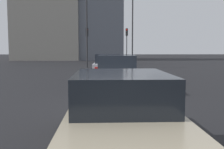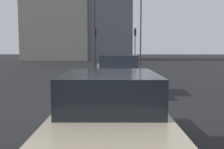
{
  "view_description": "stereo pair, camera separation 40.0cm",
  "coord_description": "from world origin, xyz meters",
  "px_view_note": "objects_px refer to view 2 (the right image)",
  "views": [
    {
      "loc": [
        -8.94,
        0.23,
        1.93
      ],
      "look_at": [
        0.49,
        0.04,
        1.02
      ],
      "focal_mm": 43.15,
      "sensor_mm": 36.0,
      "label": 1
    },
    {
      "loc": [
        -8.94,
        -0.17,
        1.93
      ],
      "look_at": [
        0.49,
        0.04,
        1.02
      ],
      "focal_mm": 43.15,
      "sensor_mm": 36.0,
      "label": 2
    }
  ],
  "objects_px": {
    "car_white_lead": "(113,65)",
    "traffic_light_near_left": "(135,38)",
    "traffic_light_near_right": "(95,39)",
    "car_beige_third": "(110,114)",
    "street_lamp_far": "(94,25)",
    "car_silver_second": "(119,74)",
    "street_lamp_kerbside": "(141,20)"
  },
  "relations": [
    {
      "from": "street_lamp_kerbside",
      "to": "car_white_lead",
      "type": "bearing_deg",
      "value": 167.26
    },
    {
      "from": "traffic_light_near_right",
      "to": "street_lamp_kerbside",
      "type": "relative_size",
      "value": 0.46
    },
    {
      "from": "car_white_lead",
      "to": "car_beige_third",
      "type": "bearing_deg",
      "value": -178.18
    },
    {
      "from": "traffic_light_near_right",
      "to": "street_lamp_far",
      "type": "relative_size",
      "value": 0.57
    },
    {
      "from": "car_white_lead",
      "to": "street_lamp_far",
      "type": "distance_m",
      "value": 8.89
    },
    {
      "from": "traffic_light_near_left",
      "to": "traffic_light_near_right",
      "type": "distance_m",
      "value": 6.26
    },
    {
      "from": "car_white_lead",
      "to": "traffic_light_near_left",
      "type": "bearing_deg",
      "value": -8.29
    },
    {
      "from": "car_beige_third",
      "to": "street_lamp_kerbside",
      "type": "height_order",
      "value": "street_lamp_kerbside"
    },
    {
      "from": "car_white_lead",
      "to": "street_lamp_far",
      "type": "xyz_separation_m",
      "value": [
        7.91,
        2.01,
        3.52
      ]
    },
    {
      "from": "car_white_lead",
      "to": "traffic_light_near_right",
      "type": "relative_size",
      "value": 1.07
    },
    {
      "from": "car_silver_second",
      "to": "street_lamp_far",
      "type": "height_order",
      "value": "street_lamp_far"
    },
    {
      "from": "car_beige_third",
      "to": "traffic_light_near_right",
      "type": "height_order",
      "value": "traffic_light_near_right"
    },
    {
      "from": "car_beige_third",
      "to": "street_lamp_far",
      "type": "distance_m",
      "value": 22.39
    },
    {
      "from": "traffic_light_near_left",
      "to": "street_lamp_kerbside",
      "type": "height_order",
      "value": "street_lamp_kerbside"
    },
    {
      "from": "traffic_light_near_left",
      "to": "street_lamp_far",
      "type": "relative_size",
      "value": 0.61
    },
    {
      "from": "traffic_light_near_left",
      "to": "street_lamp_far",
      "type": "xyz_separation_m",
      "value": [
        -7.04,
        4.48,
        1.1
      ]
    },
    {
      "from": "car_silver_second",
      "to": "traffic_light_near_right",
      "type": "bearing_deg",
      "value": 9.76
    },
    {
      "from": "street_lamp_far",
      "to": "traffic_light_near_left",
      "type": "bearing_deg",
      "value": -32.44
    },
    {
      "from": "street_lamp_kerbside",
      "to": "street_lamp_far",
      "type": "height_order",
      "value": "street_lamp_kerbside"
    },
    {
      "from": "car_beige_third",
      "to": "street_lamp_far",
      "type": "xyz_separation_m",
      "value": [
        22.0,
        2.2,
        3.54
      ]
    },
    {
      "from": "car_silver_second",
      "to": "street_lamp_kerbside",
      "type": "height_order",
      "value": "street_lamp_kerbside"
    },
    {
      "from": "traffic_light_near_left",
      "to": "street_lamp_far",
      "type": "height_order",
      "value": "street_lamp_far"
    },
    {
      "from": "car_white_lead",
      "to": "traffic_light_near_left",
      "type": "height_order",
      "value": "traffic_light_near_left"
    },
    {
      "from": "traffic_light_near_right",
      "to": "car_silver_second",
      "type": "bearing_deg",
      "value": 6.26
    },
    {
      "from": "car_white_lead",
      "to": "traffic_light_near_right",
      "type": "bearing_deg",
      "value": 12.59
    },
    {
      "from": "car_silver_second",
      "to": "street_lamp_kerbside",
      "type": "relative_size",
      "value": 0.47
    },
    {
      "from": "car_beige_third",
      "to": "traffic_light_near_right",
      "type": "xyz_separation_m",
      "value": [
        24.86,
        2.38,
        2.25
      ]
    },
    {
      "from": "car_silver_second",
      "to": "traffic_light_near_right",
      "type": "height_order",
      "value": "traffic_light_near_right"
    },
    {
      "from": "car_white_lead",
      "to": "car_silver_second",
      "type": "height_order",
      "value": "car_silver_second"
    },
    {
      "from": "car_silver_second",
      "to": "traffic_light_near_right",
      "type": "relative_size",
      "value": 1.03
    },
    {
      "from": "car_white_lead",
      "to": "traffic_light_near_left",
      "type": "distance_m",
      "value": 15.34
    },
    {
      "from": "car_white_lead",
      "to": "car_beige_third",
      "type": "relative_size",
      "value": 0.94
    }
  ]
}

